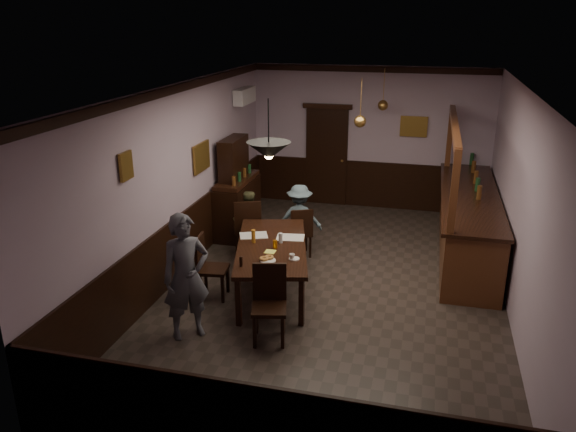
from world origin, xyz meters
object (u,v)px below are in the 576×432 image
(person_seated_left, at_px, (248,221))
(soda_can, at_px, (275,244))
(chair_side, at_px, (208,264))
(person_seated_right, at_px, (299,218))
(chair_far_left, at_px, (248,226))
(person_standing, at_px, (186,277))
(chair_far_right, at_px, (301,230))
(coffee_cup, at_px, (292,257))
(bar_counter, at_px, (468,222))
(pendant_brass_far, at_px, (383,105))
(dining_table, at_px, (272,249))
(pendant_iron, at_px, (269,151))
(pendant_brass_mid, at_px, (360,122))
(chair_near, at_px, (269,299))
(sideboard, at_px, (237,196))

(person_seated_left, bearing_deg, soda_can, 97.67)
(chair_side, xyz_separation_m, person_seated_right, (0.90, 2.03, 0.08))
(chair_far_left, bearing_deg, person_standing, 69.04)
(person_seated_right, bearing_deg, chair_far_right, 98.23)
(coffee_cup, bearing_deg, person_seated_left, 109.61)
(bar_counter, xyz_separation_m, pendant_brass_far, (-1.69, 1.53, 1.71))
(dining_table, distance_m, person_standing, 1.64)
(person_seated_right, distance_m, pendant_brass_far, 2.95)
(chair_far_left, distance_m, pendant_brass_far, 3.69)
(chair_far_left, distance_m, pendant_iron, 2.76)
(pendant_brass_mid, bearing_deg, coffee_cup, -103.96)
(chair_near, bearing_deg, chair_far_right, 80.88)
(chair_far_left, bearing_deg, soda_can, 102.30)
(sideboard, height_order, bar_counter, bar_counter)
(person_seated_left, bearing_deg, pendant_brass_mid, 171.06)
(pendant_iron, height_order, pendant_brass_mid, same)
(chair_side, distance_m, pendant_brass_mid, 3.43)
(person_standing, height_order, sideboard, sideboard)
(chair_far_left, relative_size, pendant_brass_far, 1.29)
(soda_can, bearing_deg, dining_table, 128.88)
(chair_near, height_order, pendant_iron, pendant_iron)
(chair_far_right, relative_size, person_seated_right, 0.73)
(dining_table, height_order, person_standing, person_standing)
(person_standing, bearing_deg, chair_far_right, 32.65)
(chair_far_left, distance_m, sideboard, 1.23)
(pendant_brass_far, bearing_deg, bar_counter, -42.21)
(chair_far_right, bearing_deg, pendant_iron, 66.20)
(coffee_cup, distance_m, soda_can, 0.49)
(pendant_brass_far, bearing_deg, soda_can, -106.21)
(person_seated_right, distance_m, pendant_iron, 2.96)
(person_seated_left, distance_m, pendant_iron, 3.00)
(coffee_cup, bearing_deg, dining_table, 118.58)
(person_seated_left, bearing_deg, person_standing, 68.77)
(chair_far_left, bearing_deg, pendant_brass_mid, -178.48)
(person_seated_left, xyz_separation_m, pendant_brass_far, (2.03, 2.35, 1.75))
(coffee_cup, xyz_separation_m, pendant_brass_far, (0.78, 4.19, 1.50))
(coffee_cup, height_order, pendant_iron, pendant_iron)
(chair_far_left, distance_m, chair_side, 1.54)
(soda_can, bearing_deg, coffee_cup, -45.68)
(chair_far_left, bearing_deg, person_seated_right, -169.53)
(coffee_cup, height_order, soda_can, soda_can)
(dining_table, xyz_separation_m, chair_near, (0.33, -1.27, -0.14))
(person_seated_right, bearing_deg, chair_far_left, 23.02)
(chair_near, distance_m, person_seated_right, 2.90)
(dining_table, xyz_separation_m, sideboard, (-1.31, 2.19, 0.05))
(chair_far_left, distance_m, coffee_cup, 1.97)
(person_seated_right, relative_size, sideboard, 0.66)
(chair_far_right, distance_m, sideboard, 1.68)
(person_seated_right, relative_size, pendant_brass_mid, 1.49)
(chair_near, height_order, pendant_brass_far, pendant_brass_far)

